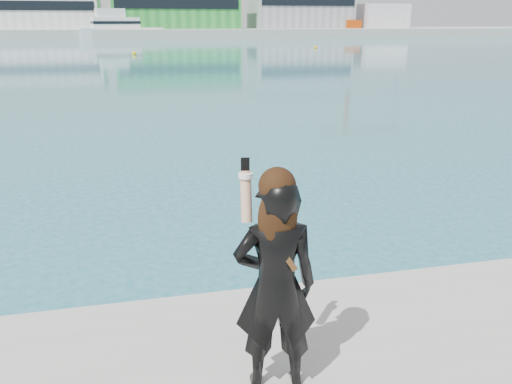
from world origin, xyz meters
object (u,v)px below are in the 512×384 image
motor_yacht (118,28)px  buoy_near (134,55)px  buoy_extra (315,48)px  woman (275,280)px

motor_yacht → buoy_near: bearing=-100.0°
motor_yacht → buoy_extra: 55.14m
motor_yacht → buoy_near: motor_yacht is taller
motor_yacht → buoy_extra: (29.00, -46.84, -2.32)m
woman → buoy_extra: bearing=-101.8°
buoy_extra → woman: size_ratio=0.26×
buoy_near → buoy_extra: same height
buoy_near → buoy_extra: 27.09m
motor_yacht → woman: bearing=-101.0°
buoy_near → buoy_extra: bearing=20.6°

